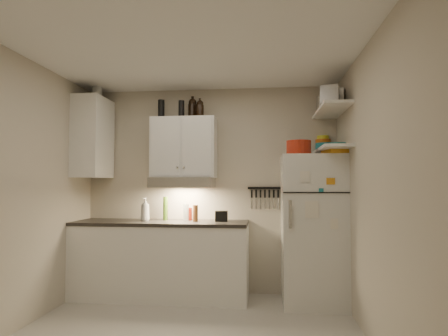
# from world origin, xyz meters

# --- Properties ---
(ceiling) EXTENTS (3.20, 3.00, 0.02)m
(ceiling) POSITION_xyz_m (0.00, 0.00, 2.61)
(ceiling) COLOR white
(ceiling) RESTS_ON ground
(back_wall) EXTENTS (3.20, 0.02, 2.60)m
(back_wall) POSITION_xyz_m (0.00, 1.51, 1.30)
(back_wall) COLOR #BFB5A3
(back_wall) RESTS_ON ground
(left_wall) EXTENTS (0.02, 3.00, 2.60)m
(left_wall) POSITION_xyz_m (-1.61, 0.00, 1.30)
(left_wall) COLOR #BFB5A3
(left_wall) RESTS_ON ground
(right_wall) EXTENTS (0.02, 3.00, 2.60)m
(right_wall) POSITION_xyz_m (1.61, 0.00, 1.30)
(right_wall) COLOR #BFB5A3
(right_wall) RESTS_ON ground
(base_cabinet) EXTENTS (2.10, 0.60, 0.88)m
(base_cabinet) POSITION_xyz_m (-0.55, 1.20, 0.44)
(base_cabinet) COLOR white
(base_cabinet) RESTS_ON floor
(countertop) EXTENTS (2.10, 0.62, 0.04)m
(countertop) POSITION_xyz_m (-0.55, 1.20, 0.90)
(countertop) COLOR #2A2724
(countertop) RESTS_ON base_cabinet
(upper_cabinet) EXTENTS (0.80, 0.33, 0.75)m
(upper_cabinet) POSITION_xyz_m (-0.30, 1.33, 1.83)
(upper_cabinet) COLOR white
(upper_cabinet) RESTS_ON back_wall
(side_cabinet) EXTENTS (0.33, 0.55, 1.00)m
(side_cabinet) POSITION_xyz_m (-1.44, 1.20, 1.95)
(side_cabinet) COLOR white
(side_cabinet) RESTS_ON left_wall
(range_hood) EXTENTS (0.76, 0.46, 0.12)m
(range_hood) POSITION_xyz_m (-0.30, 1.27, 1.39)
(range_hood) COLOR silver
(range_hood) RESTS_ON back_wall
(fridge) EXTENTS (0.70, 0.68, 1.70)m
(fridge) POSITION_xyz_m (1.25, 1.16, 0.85)
(fridge) COLOR white
(fridge) RESTS_ON floor
(shelf_hi) EXTENTS (0.30, 0.95, 0.03)m
(shelf_hi) POSITION_xyz_m (1.45, 1.02, 2.20)
(shelf_hi) COLOR white
(shelf_hi) RESTS_ON right_wall
(shelf_lo) EXTENTS (0.30, 0.95, 0.03)m
(shelf_lo) POSITION_xyz_m (1.45, 1.02, 1.76)
(shelf_lo) COLOR white
(shelf_lo) RESTS_ON right_wall
(knife_strip) EXTENTS (0.42, 0.02, 0.03)m
(knife_strip) POSITION_xyz_m (0.70, 1.49, 1.32)
(knife_strip) COLOR black
(knife_strip) RESTS_ON back_wall
(dutch_oven) EXTENTS (0.37, 0.37, 0.16)m
(dutch_oven) POSITION_xyz_m (1.09, 1.04, 1.78)
(dutch_oven) COLOR #A92613
(dutch_oven) RESTS_ON fridge
(book_stack) EXTENTS (0.29, 0.33, 0.09)m
(book_stack) POSITION_xyz_m (1.48, 0.95, 1.75)
(book_stack) COLOR orange
(book_stack) RESTS_ON fridge
(spice_jar) EXTENTS (0.06, 0.06, 0.09)m
(spice_jar) POSITION_xyz_m (1.38, 1.12, 1.75)
(spice_jar) COLOR silver
(spice_jar) RESTS_ON fridge
(stock_pot) EXTENTS (0.30, 0.30, 0.20)m
(stock_pot) POSITION_xyz_m (1.46, 1.27, 2.31)
(stock_pot) COLOR silver
(stock_pot) RESTS_ON shelf_hi
(tin_a) EXTENTS (0.26, 0.24, 0.21)m
(tin_a) POSITION_xyz_m (1.49, 1.03, 2.32)
(tin_a) COLOR #AAAAAD
(tin_a) RESTS_ON shelf_hi
(tin_b) EXTENTS (0.23, 0.23, 0.18)m
(tin_b) POSITION_xyz_m (1.39, 0.75, 2.31)
(tin_b) COLOR #AAAAAD
(tin_b) RESTS_ON shelf_hi
(bowl_teal) EXTENTS (0.23, 0.23, 0.09)m
(bowl_teal) POSITION_xyz_m (1.44, 1.40, 1.82)
(bowl_teal) COLOR #177482
(bowl_teal) RESTS_ON shelf_lo
(bowl_orange) EXTENTS (0.19, 0.19, 0.06)m
(bowl_orange) POSITION_xyz_m (1.43, 1.49, 1.90)
(bowl_orange) COLOR #D85F14
(bowl_orange) RESTS_ON bowl_teal
(bowl_yellow) EXTENTS (0.15, 0.15, 0.05)m
(bowl_yellow) POSITION_xyz_m (1.43, 1.49, 1.95)
(bowl_yellow) COLOR yellow
(bowl_yellow) RESTS_ON bowl_orange
(plates) EXTENTS (0.27, 0.27, 0.06)m
(plates) POSITION_xyz_m (1.53, 1.08, 1.80)
(plates) COLOR #177482
(plates) RESTS_ON shelf_lo
(growler_a) EXTENTS (0.12, 0.12, 0.27)m
(growler_a) POSITION_xyz_m (-0.21, 1.41, 2.34)
(growler_a) COLOR black
(growler_a) RESTS_ON upper_cabinet
(growler_b) EXTENTS (0.12, 0.12, 0.22)m
(growler_b) POSITION_xyz_m (-0.10, 1.31, 2.31)
(growler_b) COLOR black
(growler_b) RESTS_ON upper_cabinet
(thermos_a) EXTENTS (0.09, 0.09, 0.21)m
(thermos_a) POSITION_xyz_m (-0.33, 1.28, 2.31)
(thermos_a) COLOR black
(thermos_a) RESTS_ON upper_cabinet
(thermos_b) EXTENTS (0.09, 0.09, 0.24)m
(thermos_b) POSITION_xyz_m (-0.60, 1.34, 2.32)
(thermos_b) COLOR black
(thermos_b) RESTS_ON upper_cabinet
(side_jar) EXTENTS (0.13, 0.13, 0.16)m
(side_jar) POSITION_xyz_m (-1.40, 1.22, 2.53)
(side_jar) COLOR silver
(side_jar) RESTS_ON side_cabinet
(soap_bottle) EXTENTS (0.15, 0.16, 0.32)m
(soap_bottle) POSITION_xyz_m (-0.75, 1.20, 1.08)
(soap_bottle) COLOR white
(soap_bottle) RESTS_ON countertop
(pepper_mill) EXTENTS (0.07, 0.07, 0.20)m
(pepper_mill) POSITION_xyz_m (-0.13, 1.20, 1.02)
(pepper_mill) COLOR brown
(pepper_mill) RESTS_ON countertop
(oil_bottle) EXTENTS (0.06, 0.06, 0.29)m
(oil_bottle) POSITION_xyz_m (-0.53, 1.32, 1.07)
(oil_bottle) COLOR #3F6619
(oil_bottle) RESTS_ON countertop
(vinegar_bottle) EXTENTS (0.07, 0.07, 0.25)m
(vinegar_bottle) POSITION_xyz_m (-0.53, 1.34, 1.04)
(vinegar_bottle) COLOR black
(vinegar_bottle) RESTS_ON countertop
(clear_bottle) EXTENTS (0.08, 0.08, 0.20)m
(clear_bottle) POSITION_xyz_m (-0.27, 1.31, 1.02)
(clear_bottle) COLOR silver
(clear_bottle) RESTS_ON countertop
(red_jar) EXTENTS (0.09, 0.09, 0.16)m
(red_jar) POSITION_xyz_m (-0.24, 1.35, 1.00)
(red_jar) COLOR #A92613
(red_jar) RESTS_ON countertop
(caddy) EXTENTS (0.15, 0.11, 0.13)m
(caddy) POSITION_xyz_m (0.18, 1.25, 0.98)
(caddy) COLOR black
(caddy) RESTS_ON countertop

